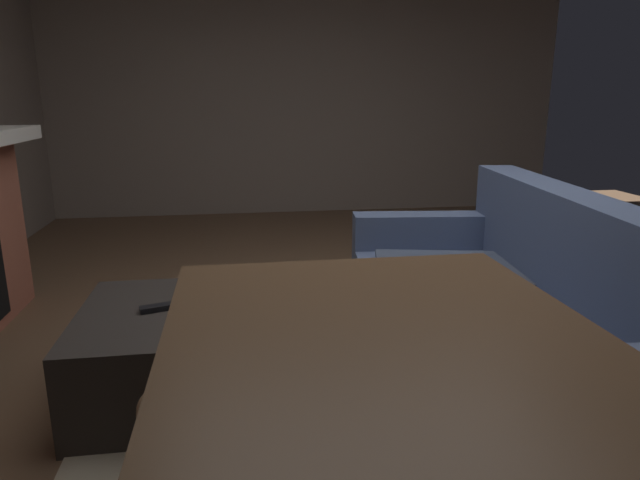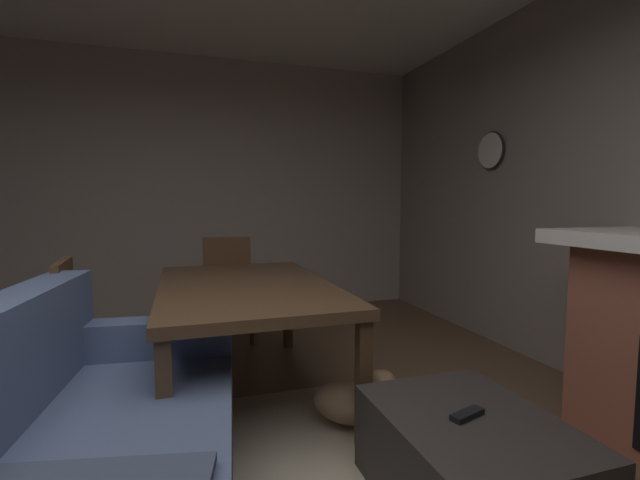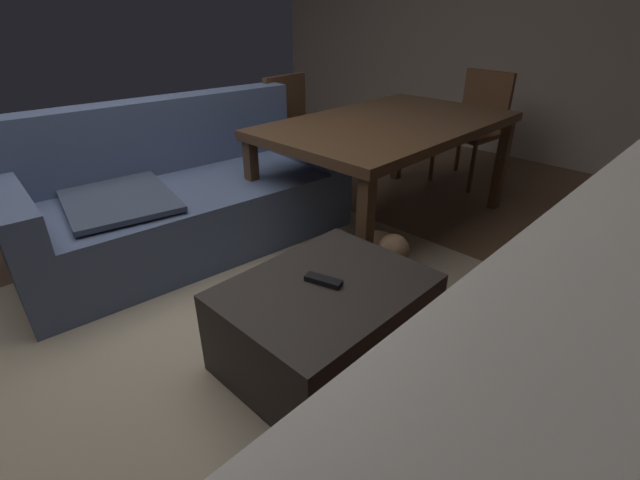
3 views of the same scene
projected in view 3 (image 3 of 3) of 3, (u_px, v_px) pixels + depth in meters
floor at (168, 282)px, 2.62m from camera, size 9.11×9.11×0.00m
wall_right_window_side at (502, 5)px, 4.37m from camera, size 0.12×5.87×2.83m
area_rug at (233, 296)px, 2.49m from camera, size 2.60×2.00×0.01m
couch at (181, 198)px, 2.93m from camera, size 2.12×1.16×0.89m
ottoman_coffee_table at (325, 323)px, 1.97m from camera, size 0.85×0.65×0.40m
tv_remote at (323, 281)px, 1.88m from camera, size 0.09×0.17×0.02m
dining_table at (389, 131)px, 3.04m from camera, size 1.76×1.07×0.74m
dining_chair_east at (476, 121)px, 3.91m from camera, size 0.48×0.48×0.93m
dining_chair_north at (295, 129)px, 3.68m from camera, size 0.47×0.47×0.93m
potted_plant at (279, 128)px, 4.73m from camera, size 0.36×0.36×0.48m
small_dog at (384, 253)px, 2.55m from camera, size 0.42×0.46×0.32m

